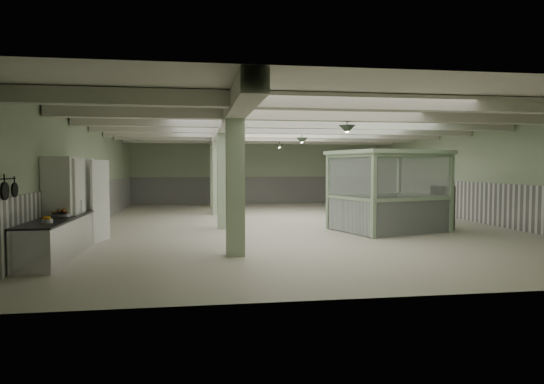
{
  "coord_description": "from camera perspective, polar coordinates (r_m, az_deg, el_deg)",
  "views": [
    {
      "loc": [
        -3.37,
        -17.23,
        2.08
      ],
      "look_at": [
        -1.1,
        -2.52,
        1.3
      ],
      "focal_mm": 32.0,
      "sensor_mm": 36.0,
      "label": 1
    }
  ],
  "objects": [
    {
      "name": "orange_bowl",
      "position": [
        11.15,
        -24.94,
        -3.15
      ],
      "size": [
        0.25,
        0.25,
        0.08
      ],
      "primitive_type": "cylinder",
      "rotation": [
        0.0,
        0.0,
        0.13
      ],
      "color": "#B2B2B7",
      "rests_on": "prep_counter"
    },
    {
      "name": "beam_b",
      "position": [
        12.76,
        6.66,
        9.01
      ],
      "size": [
        13.9,
        0.35,
        0.32
      ],
      "primitive_type": "cube",
      "color": "beige",
      "rests_on": "ceiling"
    },
    {
      "name": "guard_booth",
      "position": [
        16.08,
        13.48,
        1.76
      ],
      "size": [
        3.85,
        3.52,
        2.59
      ],
      "rotation": [
        0.0,
        0.0,
        0.28
      ],
      "color": "#9DBA94",
      "rests_on": "floor"
    },
    {
      "name": "column_a",
      "position": [
        11.27,
        -4.35,
        1.57
      ],
      "size": [
        0.42,
        0.42,
        3.6
      ],
      "primitive_type": "cube",
      "color": "#AEC6A0",
      "rests_on": "floor"
    },
    {
      "name": "wall_back",
      "position": [
        27.44,
        -1.73,
        2.41
      ],
      "size": [
        14.0,
        0.02,
        3.6
      ],
      "primitive_type": "cube",
      "color": "#9DB28E",
      "rests_on": "floor"
    },
    {
      "name": "veg_colander",
      "position": [
        12.17,
        -23.56,
        -2.33
      ],
      "size": [
        0.49,
        0.49,
        0.2
      ],
      "primitive_type": null,
      "rotation": [
        0.0,
        0.0,
        -0.08
      ],
      "color": "#39383D",
      "rests_on": "prep_counter"
    },
    {
      "name": "column_d",
      "position": [
        25.25,
        -6.82,
        2.34
      ],
      "size": [
        0.42,
        0.42,
        3.6
      ],
      "primitive_type": "cube",
      "color": "#AEC6A0",
      "rests_on": "floor"
    },
    {
      "name": "column_b",
      "position": [
        16.26,
        -5.72,
        2.0
      ],
      "size": [
        0.42,
        0.42,
        3.6
      ],
      "primitive_type": "cube",
      "color": "#AEC6A0",
      "rests_on": "floor"
    },
    {
      "name": "skillet_near",
      "position": [
        10.18,
        -28.94,
        0.09
      ],
      "size": [
        0.04,
        0.34,
        0.34
      ],
      "primitive_type": "cylinder",
      "rotation": [
        0.0,
        1.57,
        0.0
      ],
      "color": "black",
      "rests_on": "hook_rail"
    },
    {
      "name": "pitcher_far",
      "position": [
        12.62,
        -22.62,
        -1.88
      ],
      "size": [
        0.24,
        0.27,
        0.31
      ],
      "primitive_type": null,
      "rotation": [
        0.0,
        0.0,
        0.12
      ],
      "color": "silver",
      "rests_on": "prep_counter"
    },
    {
      "name": "girder",
      "position": [
        17.31,
        -5.93,
        7.29
      ],
      "size": [
        0.45,
        19.9,
        0.4
      ],
      "primitive_type": "cube",
      "color": "beige",
      "rests_on": "ceiling"
    },
    {
      "name": "beam_c",
      "position": [
        15.17,
        4.12,
        8.06
      ],
      "size": [
        13.9,
        0.35,
        0.32
      ],
      "primitive_type": "cube",
      "color": "beige",
      "rests_on": "ceiling"
    },
    {
      "name": "wainscot_left",
      "position": [
        17.66,
        -20.55,
        -1.51
      ],
      "size": [
        0.05,
        19.9,
        1.5
      ],
      "primitive_type": "cube",
      "color": "silver",
      "rests_on": "floor"
    },
    {
      "name": "wall_front",
      "position": [
        7.99,
        16.19,
        0.87
      ],
      "size": [
        14.0,
        0.02,
        3.6
      ],
      "primitive_type": "cube",
      "color": "#9DB28E",
      "rests_on": "floor"
    },
    {
      "name": "beam_a",
      "position": [
        10.39,
        10.4,
        10.36
      ],
      "size": [
        13.9,
        0.35,
        0.32
      ],
      "primitive_type": "cube",
      "color": "beige",
      "rests_on": "ceiling"
    },
    {
      "name": "ceiling",
      "position": [
        17.63,
        2.29,
        7.94
      ],
      "size": [
        14.0,
        20.0,
        0.02
      ],
      "primitive_type": "cube",
      "color": "white",
      "rests_on": "wall_back"
    },
    {
      "name": "pendant_mid",
      "position": [
        18.18,
        3.54,
        6.05
      ],
      "size": [
        0.44,
        0.44,
        0.22
      ],
      "primitive_type": "cone",
      "rotation": [
        3.14,
        0.0,
        0.0
      ],
      "color": "#303F2F",
      "rests_on": "ceiling"
    },
    {
      "name": "beam_f",
      "position": [
        22.53,
        -0.17,
        6.41
      ],
      "size": [
        13.9,
        0.35,
        0.32
      ],
      "primitive_type": "cube",
      "color": "beige",
      "rests_on": "ceiling"
    },
    {
      "name": "beam_e",
      "position": [
        20.07,
        0.91,
        6.83
      ],
      "size": [
        13.9,
        0.35,
        0.32
      ],
      "primitive_type": "cube",
      "color": "beige",
      "rests_on": "ceiling"
    },
    {
      "name": "skillet_far",
      "position": [
        10.64,
        -28.03,
        0.22
      ],
      "size": [
        0.04,
        0.29,
        0.29
      ],
      "primitive_type": "cylinder",
      "rotation": [
        0.0,
        1.57,
        0.0
      ],
      "color": "black",
      "rests_on": "hook_rail"
    },
    {
      "name": "pitcher_near",
      "position": [
        12.54,
        -23.33,
        -2.1
      ],
      "size": [
        0.22,
        0.23,
        0.24
      ],
      "primitive_type": null,
      "rotation": [
        0.0,
        0.0,
        -0.36
      ],
      "color": "silver",
      "rests_on": "prep_counter"
    },
    {
      "name": "filing_cabinet",
      "position": [
        17.0,
        19.41,
        -1.75
      ],
      "size": [
        0.64,
        0.77,
        1.44
      ],
      "primitive_type": "cube",
      "rotation": [
        0.0,
        0.0,
        0.3
      ],
      "color": "#535345",
      "rests_on": "floor"
    },
    {
      "name": "floor",
      "position": [
        17.68,
        2.27,
        -3.76
      ],
      "size": [
        20.0,
        20.0,
        0.0
      ],
      "primitive_type": "plane",
      "color": "beige",
      "rests_on": "ground"
    },
    {
      "name": "beam_d",
      "position": [
        17.61,
        2.29,
        7.36
      ],
      "size": [
        13.9,
        0.35,
        0.32
      ],
      "primitive_type": "cube",
      "color": "beige",
      "rests_on": "ceiling"
    },
    {
      "name": "beam_g",
      "position": [
        25.0,
        -1.03,
        6.07
      ],
      "size": [
        13.9,
        0.35,
        0.32
      ],
      "primitive_type": "cube",
      "color": "beige",
      "rests_on": "ceiling"
    },
    {
      "name": "pendant_front",
      "position": [
        12.87,
        8.82,
        7.29
      ],
      "size": [
        0.44,
        0.44,
        0.22
      ],
      "primitive_type": "cone",
      "rotation": [
        3.14,
        0.0,
        0.0
      ],
      "color": "#303F2F",
      "rests_on": "ceiling"
    },
    {
      "name": "walkin_cooler",
      "position": [
        13.66,
        -22.55,
        -0.84
      ],
      "size": [
        0.98,
        2.66,
        2.44
      ],
      "color": "white",
      "rests_on": "floor"
    },
    {
      "name": "prep_counter",
      "position": [
        12.53,
        -23.44,
        -4.67
      ],
      "size": [
        0.82,
        4.68,
        0.91
      ],
      "color": "silver",
      "rests_on": "floor"
    },
    {
      "name": "hook_rail",
      "position": [
        10.27,
        -29.06,
        1.34
      ],
      "size": [
        0.02,
        1.2,
        0.02
      ],
      "primitive_type": "cylinder",
      "rotation": [
        1.57,
        0.0,
        0.0
      ],
      "color": "black",
      "rests_on": "wall_left"
    },
    {
      "name": "wainscot_right",
      "position": [
        20.15,
        22.14,
        -1.01
      ],
      "size": [
        0.05,
        19.9,
        1.5
      ],
      "primitive_type": "cube",
      "color": "silver",
      "rests_on": "floor"
    },
    {
      "name": "wainscot_back",
      "position": [
        27.45,
        -1.72,
        0.22
      ],
      "size": [
        13.9,
        0.05,
        1.5
      ],
      "primitive_type": "cube",
      "color": "silver",
      "rests_on": "floor"
    },
    {
      "name": "pendant_back",
      "position": [
        23.08,
        0.88,
        5.41
      ],
      "size": [
        0.44,
        0.44,
        0.22
      ],
      "primitive_type": "cone",
      "rotation": [
        3.14,
        0.0,
        0.0
      ],
      "color": "#303F2F",
      "rests_on": "ceiling"
    },
    {
      "name": "column_c",
      "position": [
        21.25,
        -6.44,
        2.23
      ],
      "size": [
        0.42,
        0.42,
        3.6
      ],
      "primitive_type": "cube",
      "color": "#AEC6A0",
      "rests_on": "floor"
    },
    {
      "name": "wall_right",
      "position": [
        20.12,
        22.26,
        1.98
      ],
      "size": [
        0.02,
        20.0,
        3.6
      ],
      "primitive_type": "cube",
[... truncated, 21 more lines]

